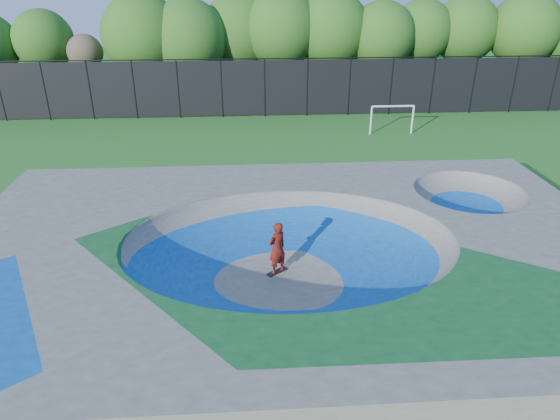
{
  "coord_description": "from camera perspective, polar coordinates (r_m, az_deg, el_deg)",
  "views": [
    {
      "loc": [
        -1.25,
        -14.18,
        9.31
      ],
      "look_at": [
        -0.12,
        3.0,
        1.1
      ],
      "focal_mm": 32.0,
      "sensor_mm": 36.0,
      "label": 1
    }
  ],
  "objects": [
    {
      "name": "skater",
      "position": [
        16.77,
        -0.34,
        -4.4
      ],
      "size": [
        0.83,
        0.77,
        1.91
      ],
      "primitive_type": "imported",
      "rotation": [
        0.0,
        0.0,
        3.76
      ],
      "color": "#B51E0E",
      "rests_on": "ground"
    },
    {
      "name": "skate_deck",
      "position": [
        16.61,
        1.09,
        -5.53
      ],
      "size": [
        22.0,
        14.0,
        1.5
      ],
      "primitive_type": "cube",
      "color": "gray",
      "rests_on": "ground"
    },
    {
      "name": "ground",
      "position": [
        17.01,
        1.07,
        -7.69
      ],
      "size": [
        120.0,
        120.0,
        0.0
      ],
      "primitive_type": "plane",
      "color": "#22641B",
      "rests_on": "ground"
    },
    {
      "name": "treeline",
      "position": [
        40.06,
        -1.87,
        19.41
      ],
      "size": [
        52.27,
        8.08,
        8.28
      ],
      "color": "#3F2A1F",
      "rests_on": "ground"
    },
    {
      "name": "soccer_goal",
      "position": [
        32.68,
        12.72,
        10.63
      ],
      "size": [
        2.79,
        0.12,
        1.84
      ],
      "color": "silver",
      "rests_on": "ground"
    },
    {
      "name": "fence",
      "position": [
        35.94,
        -1.76,
        13.9
      ],
      "size": [
        48.09,
        0.09,
        4.04
      ],
      "color": "black",
      "rests_on": "ground"
    },
    {
      "name": "skateboard",
      "position": [
        17.25,
        -0.33,
        -7.07
      ],
      "size": [
        0.76,
        0.64,
        0.05
      ],
      "primitive_type": "cube",
      "rotation": [
        0.0,
        0.0,
        0.63
      ],
      "color": "black",
      "rests_on": "ground"
    }
  ]
}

